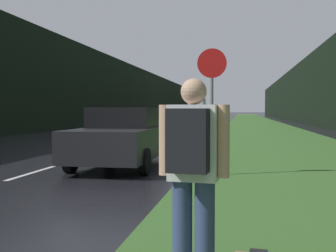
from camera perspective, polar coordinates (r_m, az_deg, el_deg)
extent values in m
cube|color=#386028|center=(40.93, 12.21, 0.05)|extent=(6.00, 240.00, 0.02)
cube|color=silver|center=(10.81, -17.06, -5.80)|extent=(0.12, 3.00, 0.01)
cube|color=silver|center=(17.31, -6.53, -2.76)|extent=(0.12, 3.00, 0.01)
cube|color=silver|center=(24.09, -1.84, -1.36)|extent=(0.12, 3.00, 0.01)
cube|color=silver|center=(30.97, 0.77, -0.58)|extent=(0.12, 3.00, 0.01)
cube|color=silver|center=(37.89, 2.43, -0.08)|extent=(0.12, 3.00, 0.01)
cube|color=black|center=(52.92, -6.06, 4.43)|extent=(2.00, 140.00, 7.18)
cube|color=black|center=(51.50, 18.47, 4.34)|extent=(2.00, 140.00, 7.09)
cylinder|color=slate|center=(9.49, 5.94, -0.16)|extent=(0.07, 0.07, 2.20)
cylinder|color=#B71414|center=(9.54, 5.97, 8.46)|extent=(0.66, 0.02, 0.66)
cylinder|color=navy|center=(3.72, 1.94, -14.07)|extent=(0.17, 0.17, 0.89)
cylinder|color=navy|center=(3.68, 4.99, -14.27)|extent=(0.17, 0.17, 0.89)
cube|color=white|center=(3.56, 3.48, -2.27)|extent=(0.43, 0.28, 0.64)
sphere|color=tan|center=(3.55, 3.50, 4.67)|extent=(0.22, 0.22, 0.22)
cylinder|color=tan|center=(3.62, -0.45, -1.90)|extent=(0.10, 0.10, 0.60)
cylinder|color=tan|center=(3.51, 7.54, -2.05)|extent=(0.10, 0.10, 0.60)
cube|color=black|center=(3.35, 2.70, -1.99)|extent=(0.35, 0.22, 0.51)
cube|color=black|center=(11.27, -6.00, -2.09)|extent=(1.88, 4.70, 0.75)
cube|color=black|center=(11.47, -5.69, 1.18)|extent=(1.60, 2.11, 0.53)
cylinder|color=black|center=(9.68, -3.23, -4.83)|extent=(0.20, 0.61, 0.61)
cylinder|color=black|center=(10.23, -13.07, -4.50)|extent=(0.20, 0.61, 0.61)
cylinder|color=black|center=(12.52, -0.22, -3.23)|extent=(0.20, 0.61, 0.61)
cylinder|color=black|center=(12.95, -8.05, -3.07)|extent=(0.20, 0.61, 0.61)
cube|color=gray|center=(69.46, 4.31, 2.15)|extent=(2.10, 2.18, 2.14)
cube|color=silver|center=(65.54, 3.98, 2.46)|extent=(2.21, 5.70, 2.85)
cylinder|color=black|center=(69.36, 3.43, 1.30)|extent=(0.28, 0.90, 0.90)
cylinder|color=black|center=(69.16, 5.16, 1.30)|extent=(0.28, 0.90, 0.90)
cylinder|color=black|center=(64.25, 2.92, 1.24)|extent=(0.28, 0.90, 0.90)
cylinder|color=black|center=(64.03, 4.78, 1.23)|extent=(0.28, 0.90, 0.90)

